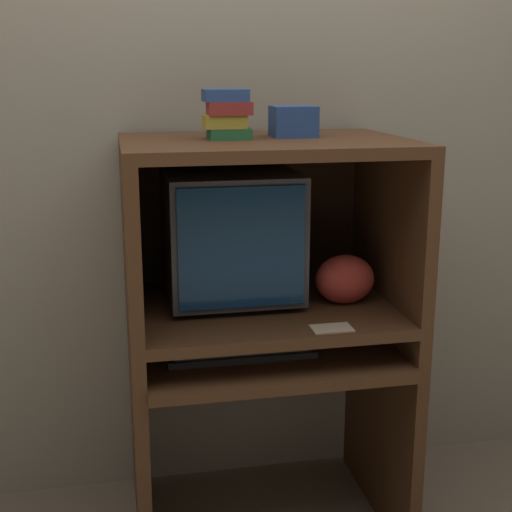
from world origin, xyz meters
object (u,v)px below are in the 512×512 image
keyboard (241,352)px  storage_box (293,121)px  snack_bag (345,279)px  book_stack (227,114)px  mouse (334,342)px  crt_monitor (231,234)px

keyboard → storage_box: bearing=38.3°
snack_bag → book_stack: bearing=172.7°
snack_bag → keyboard: bearing=-168.3°
keyboard → storage_box: size_ratio=3.37×
mouse → snack_bag: snack_bag is taller
storage_box → crt_monitor: bearing=170.0°
keyboard → mouse: (0.31, 0.01, 0.00)m
crt_monitor → storage_box: (0.20, -0.03, 0.36)m
keyboard → book_stack: bearing=97.4°
snack_bag → crt_monitor: bearing=161.4°
crt_monitor → storage_box: 0.41m
mouse → storage_box: 0.71m
mouse → storage_box: storage_box is taller
keyboard → snack_bag: 0.41m
mouse → storage_box: size_ratio=0.49×
crt_monitor → mouse: size_ratio=6.33×
mouse → snack_bag: bearing=51.4°
keyboard → snack_bag: size_ratio=2.37×
snack_bag → storage_box: size_ratio=1.42×
storage_box → keyboard: bearing=-141.7°
keyboard → crt_monitor: bearing=88.8°
snack_bag → storage_box: storage_box is taller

